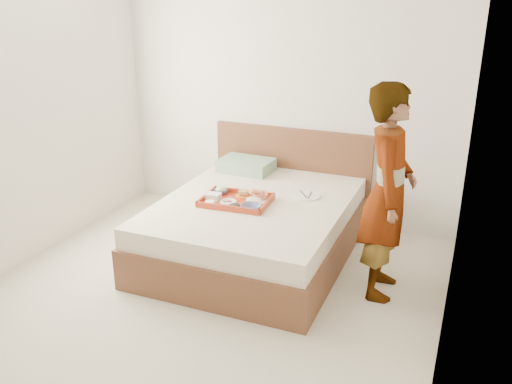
{
  "coord_description": "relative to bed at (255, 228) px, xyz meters",
  "views": [
    {
      "loc": [
        1.79,
        -3.09,
        2.28
      ],
      "look_at": [
        0.14,
        0.9,
        0.65
      ],
      "focal_mm": 38.28,
      "sensor_mm": 36.0,
      "label": 1
    }
  ],
  "objects": [
    {
      "name": "ground",
      "position": [
        -0.09,
        -1.0,
        -0.27
      ],
      "size": [
        3.5,
        4.0,
        0.01
      ],
      "primitive_type": "cube",
      "color": "beige",
      "rests_on": "ground"
    },
    {
      "name": "wall_back",
      "position": [
        -0.09,
        1.0,
        1.04
      ],
      "size": [
        3.5,
        0.01,
        2.6
      ],
      "primitive_type": "cube",
      "color": "silver",
      "rests_on": "ground"
    },
    {
      "name": "wall_right",
      "position": [
        1.66,
        -1.0,
        1.04
      ],
      "size": [
        0.01,
        4.0,
        2.6
      ],
      "primitive_type": "cube",
      "color": "silver",
      "rests_on": "ground"
    },
    {
      "name": "bed",
      "position": [
        0.0,
        0.0,
        0.0
      ],
      "size": [
        1.65,
        2.0,
        0.53
      ],
      "primitive_type": "cube",
      "color": "brown",
      "rests_on": "ground"
    },
    {
      "name": "headboard",
      "position": [
        0.0,
        0.97,
        0.21
      ],
      "size": [
        1.65,
        0.06,
        0.95
      ],
      "primitive_type": "cube",
      "color": "brown",
      "rests_on": "ground"
    },
    {
      "name": "pillow",
      "position": [
        -0.39,
        0.71,
        0.33
      ],
      "size": [
        0.54,
        0.38,
        0.13
      ],
      "primitive_type": "cube",
      "rotation": [
        0.0,
        0.0,
        -0.04
      ],
      "color": "#85A680",
      "rests_on": "bed"
    },
    {
      "name": "tray",
      "position": [
        -0.13,
        -0.12,
        0.29
      ],
      "size": [
        0.61,
        0.46,
        0.05
      ],
      "primitive_type": "cube",
      "rotation": [
        0.0,
        0.0,
        0.07
      ],
      "color": "#AD3B1B",
      "rests_on": "bed"
    },
    {
      "name": "prawn_plate",
      "position": [
        0.04,
        -0.04,
        0.29
      ],
      "size": [
        0.21,
        0.21,
        0.01
      ],
      "primitive_type": "cylinder",
      "rotation": [
        0.0,
        0.0,
        0.07
      ],
      "color": "white",
      "rests_on": "tray"
    },
    {
      "name": "navy_bowl_big",
      "position": [
        0.06,
        -0.24,
        0.3
      ],
      "size": [
        0.17,
        0.17,
        0.04
      ],
      "primitive_type": "imported",
      "rotation": [
        0.0,
        0.0,
        0.07
      ],
      "color": "#171849",
      "rests_on": "tray"
    },
    {
      "name": "sauce_dish",
      "position": [
        -0.07,
        -0.27,
        0.3
      ],
      "size": [
        0.09,
        0.09,
        0.03
      ],
      "primitive_type": "cylinder",
      "rotation": [
        0.0,
        0.0,
        0.07
      ],
      "color": "black",
      "rests_on": "tray"
    },
    {
      "name": "meat_plate",
      "position": [
        -0.18,
        -0.16,
        0.29
      ],
      "size": [
        0.15,
        0.15,
        0.01
      ],
      "primitive_type": "cylinder",
      "rotation": [
        0.0,
        0.0,
        0.07
      ],
      "color": "white",
      "rests_on": "tray"
    },
    {
      "name": "bread_plate",
      "position": [
        -0.12,
        0.01,
        0.29
      ],
      "size": [
        0.15,
        0.15,
        0.01
      ],
      "primitive_type": "cylinder",
      "rotation": [
        0.0,
        0.0,
        0.07
      ],
      "color": "orange",
      "rests_on": "tray"
    },
    {
      "name": "salad_bowl",
      "position": [
        -0.33,
        -0.0,
        0.3
      ],
      "size": [
        0.14,
        0.14,
        0.04
      ],
      "primitive_type": "imported",
      "rotation": [
        0.0,
        0.0,
        0.07
      ],
      "color": "#171849",
      "rests_on": "tray"
    },
    {
      "name": "plastic_tub",
      "position": [
        -0.33,
        -0.15,
        0.31
      ],
      "size": [
        0.13,
        0.11,
        0.05
      ],
      "primitive_type": "cube",
      "rotation": [
        0.0,
        0.0,
        0.07
      ],
      "color": "silver",
      "rests_on": "tray"
    },
    {
      "name": "cheese_round",
      "position": [
        -0.3,
        -0.27,
        0.3
      ],
      "size": [
        0.09,
        0.09,
        0.03
      ],
      "primitive_type": "cylinder",
      "rotation": [
        0.0,
        0.0,
        0.07
      ],
      "color": "white",
      "rests_on": "tray"
    },
    {
      "name": "dinner_plate",
      "position": [
        0.39,
        0.26,
        0.27
      ],
      "size": [
        0.31,
        0.31,
        0.01
      ],
      "primitive_type": "cylinder",
      "rotation": [
        0.0,
        0.0,
        0.29
      ],
      "color": "white",
      "rests_on": "bed"
    },
    {
      "name": "person",
      "position": [
        1.16,
        -0.18,
        0.57
      ],
      "size": [
        0.45,
        0.64,
        1.66
      ],
      "primitive_type": "imported",
      "rotation": [
        0.0,
        0.0,
        1.66
      ],
      "color": "white",
      "rests_on": "ground"
    }
  ]
}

